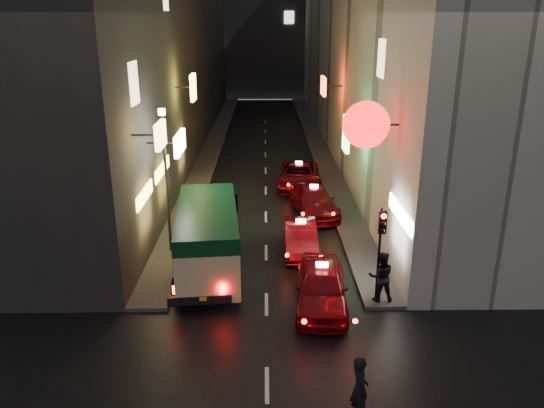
{
  "coord_description": "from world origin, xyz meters",
  "views": [
    {
      "loc": [
        -0.02,
        -8.48,
        9.79
      ],
      "look_at": [
        0.26,
        13.0,
        2.29
      ],
      "focal_mm": 35.0,
      "sensor_mm": 36.0,
      "label": 1
    }
  ],
  "objects_px": {
    "pedestrian_crossing": "(360,384)",
    "lamp_post": "(166,172)",
    "taxi_near": "(321,283)",
    "minibus": "(208,232)",
    "traffic_light": "(381,236)"
  },
  "relations": [
    {
      "from": "minibus",
      "to": "lamp_post",
      "type": "xyz_separation_m",
      "value": [
        -1.88,
        1.95,
        1.94
      ]
    },
    {
      "from": "lamp_post",
      "to": "traffic_light",
      "type": "bearing_deg",
      "value": -28.91
    },
    {
      "from": "minibus",
      "to": "lamp_post",
      "type": "bearing_deg",
      "value": 133.92
    },
    {
      "from": "minibus",
      "to": "pedestrian_crossing",
      "type": "relative_size",
      "value": 3.2
    },
    {
      "from": "pedestrian_crossing",
      "to": "lamp_post",
      "type": "distance_m",
      "value": 12.54
    },
    {
      "from": "pedestrian_crossing",
      "to": "lamp_post",
      "type": "xyz_separation_m",
      "value": [
        -6.55,
        10.36,
        2.67
      ]
    },
    {
      "from": "taxi_near",
      "to": "lamp_post",
      "type": "xyz_separation_m",
      "value": [
        -6.16,
        4.61,
        2.83
      ]
    },
    {
      "from": "minibus",
      "to": "pedestrian_crossing",
      "type": "bearing_deg",
      "value": -60.94
    },
    {
      "from": "traffic_light",
      "to": "taxi_near",
      "type": "bearing_deg",
      "value": -177.64
    },
    {
      "from": "taxi_near",
      "to": "traffic_light",
      "type": "relative_size",
      "value": 1.66
    },
    {
      "from": "minibus",
      "to": "traffic_light",
      "type": "height_order",
      "value": "traffic_light"
    },
    {
      "from": "minibus",
      "to": "taxi_near",
      "type": "distance_m",
      "value": 5.12
    },
    {
      "from": "taxi_near",
      "to": "pedestrian_crossing",
      "type": "distance_m",
      "value": 5.76
    },
    {
      "from": "pedestrian_crossing",
      "to": "traffic_light",
      "type": "height_order",
      "value": "traffic_light"
    },
    {
      "from": "taxi_near",
      "to": "pedestrian_crossing",
      "type": "bearing_deg",
      "value": -86.14
    }
  ]
}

